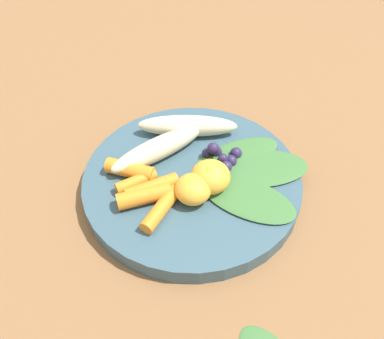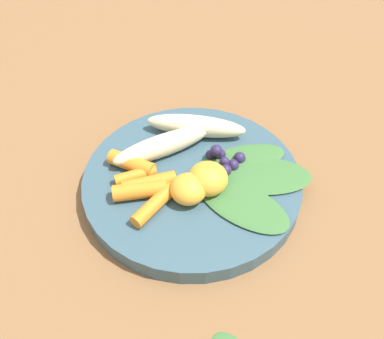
% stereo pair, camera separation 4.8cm
% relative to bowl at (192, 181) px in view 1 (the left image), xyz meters
% --- Properties ---
extents(ground_plane, '(2.40, 2.40, 0.00)m').
position_rel_bowl_xyz_m(ground_plane, '(0.00, 0.00, -0.01)').
color(ground_plane, brown).
extents(bowl, '(0.26, 0.26, 0.02)m').
position_rel_bowl_xyz_m(bowl, '(0.00, 0.00, 0.00)').
color(bowl, '#385666').
rests_on(bowl, ground_plane).
extents(banana_peeled_left, '(0.13, 0.08, 0.03)m').
position_rel_bowl_xyz_m(banana_peeled_left, '(-0.01, -0.05, 0.03)').
color(banana_peeled_left, beige).
rests_on(banana_peeled_left, bowl).
extents(banana_peeled_right, '(0.09, 0.13, 0.03)m').
position_rel_bowl_xyz_m(banana_peeled_right, '(-0.06, -0.04, 0.03)').
color(banana_peeled_right, beige).
rests_on(banana_peeled_right, bowl).
extents(orange_segment_near, '(0.05, 0.05, 0.03)m').
position_rel_bowl_xyz_m(orange_segment_near, '(0.01, 0.03, 0.03)').
color(orange_segment_near, '#F4A833').
rests_on(orange_segment_near, bowl).
extents(orange_segment_far, '(0.04, 0.04, 0.03)m').
position_rel_bowl_xyz_m(orange_segment_far, '(0.03, 0.02, 0.03)').
color(orange_segment_far, '#F4A833').
rests_on(orange_segment_far, bowl).
extents(carrot_front, '(0.03, 0.06, 0.02)m').
position_rel_bowl_xyz_m(carrot_front, '(0.04, -0.06, 0.02)').
color(carrot_front, orange).
rests_on(carrot_front, bowl).
extents(carrot_mid_left, '(0.05, 0.04, 0.01)m').
position_rel_bowl_xyz_m(carrot_mid_left, '(0.05, -0.05, 0.02)').
color(carrot_mid_left, orange).
rests_on(carrot_mid_left, bowl).
extents(carrot_mid_right, '(0.06, 0.05, 0.02)m').
position_rel_bowl_xyz_m(carrot_mid_right, '(0.05, -0.02, 0.02)').
color(carrot_mid_right, orange).
rests_on(carrot_mid_right, bowl).
extents(carrot_rear, '(0.06, 0.06, 0.02)m').
position_rel_bowl_xyz_m(carrot_rear, '(0.06, -0.03, 0.02)').
color(carrot_rear, orange).
rests_on(carrot_rear, bowl).
extents(carrot_small, '(0.06, 0.02, 0.02)m').
position_rel_bowl_xyz_m(carrot_small, '(0.07, -0.00, 0.02)').
color(carrot_small, orange).
rests_on(carrot_small, bowl).
extents(blueberry_pile, '(0.05, 0.05, 0.03)m').
position_rel_bowl_xyz_m(blueberry_pile, '(-0.04, 0.02, 0.02)').
color(blueberry_pile, '#2D234C').
rests_on(blueberry_pile, bowl).
extents(coconut_shred_patch, '(0.04, 0.04, 0.00)m').
position_rel_bowl_xyz_m(coconut_shred_patch, '(-0.04, 0.05, 0.01)').
color(coconut_shred_patch, white).
rests_on(coconut_shred_patch, bowl).
extents(kale_leaf_left, '(0.06, 0.12, 0.00)m').
position_rel_bowl_xyz_m(kale_leaf_left, '(-0.00, 0.07, 0.01)').
color(kale_leaf_left, '#3D7038').
rests_on(kale_leaf_left, bowl).
extents(kale_leaf_right, '(0.13, 0.14, 0.00)m').
position_rel_bowl_xyz_m(kale_leaf_right, '(-0.05, 0.06, 0.01)').
color(kale_leaf_right, '#3D7038').
rests_on(kale_leaf_right, bowl).
extents(kale_leaf_rear, '(0.12, 0.10, 0.00)m').
position_rel_bowl_xyz_m(kale_leaf_rear, '(-0.06, 0.03, 0.01)').
color(kale_leaf_rear, '#3D7038').
rests_on(kale_leaf_rear, bowl).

